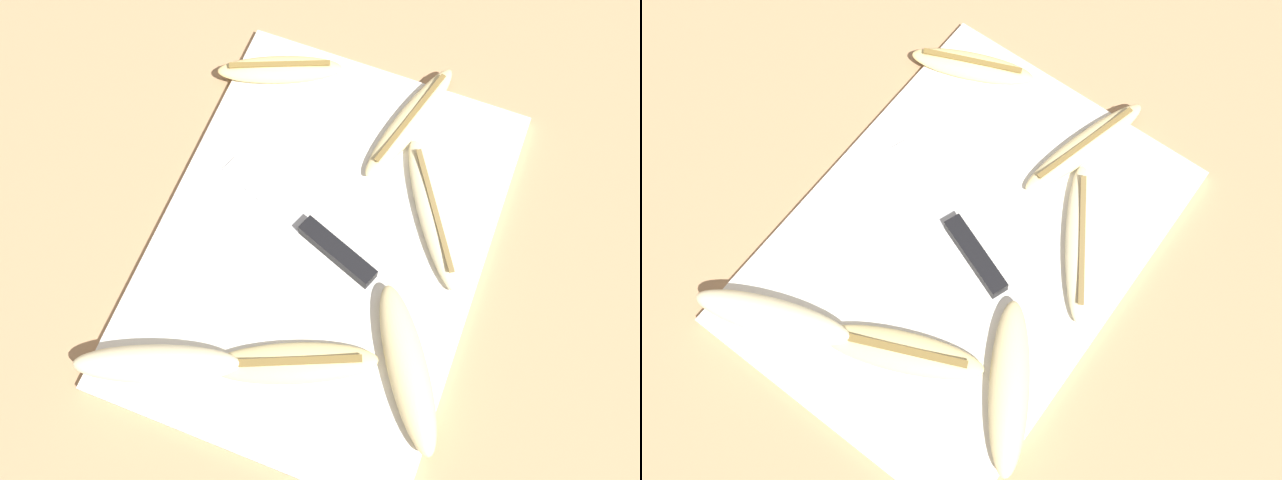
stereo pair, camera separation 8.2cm
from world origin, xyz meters
TOP-DOWN VIEW (x-y plane):
  - ground_plane at (0.00, 0.00)m, footprint 4.00×4.00m
  - cutting_board at (0.00, 0.00)m, footprint 0.48×0.35m
  - knife at (0.00, -0.00)m, footprint 0.10×0.21m
  - banana_mellow_near at (0.18, -0.04)m, footprint 0.18×0.08m
  - banana_ripe_center at (-0.10, -0.13)m, footprint 0.18×0.13m
  - banana_spotted_left at (-0.14, -0.02)m, footprint 0.11×0.18m
  - banana_pale_long at (-0.19, 0.11)m, footprint 0.10×0.18m
  - banana_golden_short at (0.19, 0.13)m, footprint 0.09×0.15m
  - banana_cream_curved at (0.08, -0.11)m, footprint 0.18×0.13m

SIDE VIEW (x-z plane):
  - ground_plane at x=0.00m, z-range 0.00..0.00m
  - cutting_board at x=0.00m, z-range 0.00..0.01m
  - knife at x=0.00m, z-range 0.01..0.03m
  - banana_mellow_near at x=0.18m, z-range 0.01..0.03m
  - banana_spotted_left at x=-0.14m, z-range 0.01..0.03m
  - banana_cream_curved at x=0.08m, z-range 0.01..0.03m
  - banana_golden_short at x=0.19m, z-range 0.01..0.03m
  - banana_ripe_center at x=-0.10m, z-range 0.01..0.04m
  - banana_pale_long at x=-0.19m, z-range 0.01..0.05m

